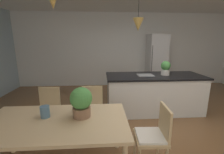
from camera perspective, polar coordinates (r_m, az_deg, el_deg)
name	(u,v)px	position (r m, az deg, el deg)	size (l,w,h in m)	color
ground_plane	(149,130)	(3.25, 13.75, -18.74)	(10.00, 8.40, 0.04)	brown
wall_back_kitchen	(125,50)	(5.96, 4.99, 9.92)	(10.00, 0.12, 2.70)	white
dining_table	(56,125)	(2.11, -20.20, -16.54)	(1.78, 0.96, 0.73)	#D1B284
chair_far_left	(48,110)	(3.03, -22.80, -11.35)	(0.43, 0.43, 0.87)	tan
chair_kitchen_end	(154,135)	(2.23, 15.40, -20.00)	(0.42, 0.42, 0.87)	tan
chair_far_right	(92,109)	(2.88, -7.31, -11.73)	(0.40, 0.40, 0.87)	tan
kitchen_island	(154,93)	(3.87, 15.21, -5.69)	(2.27, 0.90, 0.91)	silver
refrigerator	(156,61)	(5.88, 16.18, 5.64)	(0.64, 0.67, 1.93)	silver
pendant_over_island_main	(138,25)	(3.56, 9.69, 18.67)	(0.24, 0.24, 0.80)	black
potted_plant_on_island	(166,68)	(3.81, 19.30, 3.25)	(0.22, 0.22, 0.33)	beige
potted_plant_on_table	(81,101)	(2.01, -11.36, -8.88)	(0.28, 0.28, 0.39)	#8C664C
vase_on_dining_table	(45,112)	(2.18, -23.66, -11.76)	(0.11, 0.11, 0.15)	slate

